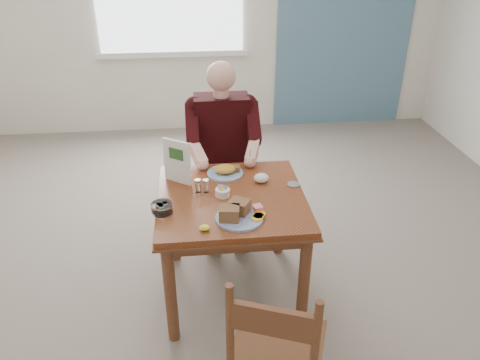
{
  "coord_description": "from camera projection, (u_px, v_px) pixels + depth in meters",
  "views": [
    {
      "loc": [
        -0.21,
        -2.47,
        2.21
      ],
      "look_at": [
        0.05,
        0.0,
        0.86
      ],
      "focal_mm": 35.0,
      "sensor_mm": 36.0,
      "label": 1
    }
  ],
  "objects": [
    {
      "name": "table",
      "position": [
        231.0,
        211.0,
        2.92
      ],
      "size": [
        0.92,
        0.92,
        0.75
      ],
      "color": "brown",
      "rests_on": "ground"
    },
    {
      "name": "far_plate",
      "position": [
        226.0,
        171.0,
        3.11
      ],
      "size": [
        0.25,
        0.25,
        0.07
      ],
      "color": "white",
      "rests_on": "table"
    },
    {
      "name": "menu",
      "position": [
        177.0,
        161.0,
        2.95
      ],
      "size": [
        0.17,
        0.13,
        0.29
      ],
      "color": "white",
      "rests_on": "table"
    },
    {
      "name": "diner",
      "position": [
        223.0,
        141.0,
        3.46
      ],
      "size": [
        0.53,
        0.56,
        1.39
      ],
      "color": "tan",
      "rests_on": "chair_far"
    },
    {
      "name": "wall_back",
      "position": [
        206.0,
        9.0,
        5.18
      ],
      "size": [
        5.5,
        0.0,
        5.5
      ],
      "primitive_type": "plane",
      "rotation": [
        1.57,
        0.0,
        0.0
      ],
      "color": "beige",
      "rests_on": "ground"
    },
    {
      "name": "creamer",
      "position": [
        162.0,
        208.0,
        2.69
      ],
      "size": [
        0.13,
        0.13,
        0.06
      ],
      "color": "white",
      "rests_on": "table"
    },
    {
      "name": "metal_dish",
      "position": [
        293.0,
        184.0,
        2.99
      ],
      "size": [
        0.1,
        0.1,
        0.01
      ],
      "primitive_type": "cylinder",
      "rotation": [
        0.0,
        0.0,
        -0.26
      ],
      "color": "silver",
      "rests_on": "table"
    },
    {
      "name": "chair_far",
      "position": [
        223.0,
        175.0,
        3.7
      ],
      "size": [
        0.42,
        0.42,
        0.95
      ],
      "color": "brown",
      "rests_on": "ground"
    },
    {
      "name": "napkin",
      "position": [
        261.0,
        178.0,
        3.01
      ],
      "size": [
        0.1,
        0.08,
        0.06
      ],
      "primitive_type": "ellipsoid",
      "rotation": [
        0.0,
        0.0,
        0.03
      ],
      "color": "white",
      "rests_on": "table"
    },
    {
      "name": "shakers",
      "position": [
        202.0,
        186.0,
        2.89
      ],
      "size": [
        0.09,
        0.05,
        0.09
      ],
      "color": "white",
      "rests_on": "table"
    },
    {
      "name": "chair_near",
      "position": [
        276.0,
        352.0,
        2.16
      ],
      "size": [
        0.54,
        0.54,
        0.95
      ],
      "color": "brown",
      "rests_on": "ground"
    },
    {
      "name": "accent_panel",
      "position": [
        347.0,
        7.0,
        5.31
      ],
      "size": [
        1.6,
        0.02,
        2.8
      ],
      "primitive_type": "cube",
      "color": "slate",
      "rests_on": "ground"
    },
    {
      "name": "caddy",
      "position": [
        223.0,
        192.0,
        2.86
      ],
      "size": [
        0.1,
        0.1,
        0.07
      ],
      "color": "white",
      "rests_on": "table"
    },
    {
      "name": "near_plate",
      "position": [
        238.0,
        213.0,
        2.63
      ],
      "size": [
        0.34,
        0.34,
        0.09
      ],
      "color": "white",
      "rests_on": "table"
    },
    {
      "name": "floor",
      "position": [
        232.0,
        289.0,
        3.23
      ],
      "size": [
        6.0,
        6.0,
        0.0
      ],
      "primitive_type": "plane",
      "color": "#736A5D",
      "rests_on": "ground"
    },
    {
      "name": "lemon_wedge",
      "position": [
        205.0,
        228.0,
        2.54
      ],
      "size": [
        0.06,
        0.05,
        0.03
      ],
      "primitive_type": "ellipsoid",
      "rotation": [
        0.0,
        0.0,
        0.07
      ],
      "color": "#FFF335",
      "rests_on": "table"
    }
  ]
}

